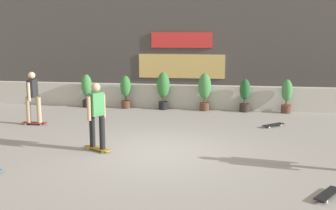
{
  "coord_description": "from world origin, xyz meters",
  "views": [
    {
      "loc": [
        1.72,
        -9.27,
        2.83
      ],
      "look_at": [
        0.0,
        1.5,
        0.9
      ],
      "focal_mm": 42.4,
      "sensor_mm": 36.0,
      "label": 1
    }
  ],
  "objects_px": {
    "skater_mid_plaza": "(97,114)",
    "skateboard_near_camera": "(328,194)",
    "potted_plant_2": "(163,88)",
    "skater_foreground": "(33,96)",
    "potted_plant_3": "(205,89)",
    "potted_plant_1": "(126,90)",
    "potted_plant_4": "(245,94)",
    "skateboard_aside": "(273,125)",
    "potted_plant_0": "(87,89)",
    "potted_plant_5": "(287,95)"
  },
  "relations": [
    {
      "from": "potted_plant_3",
      "to": "potted_plant_0",
      "type": "bearing_deg",
      "value": 180.0
    },
    {
      "from": "skater_foreground",
      "to": "skateboard_aside",
      "type": "xyz_separation_m",
      "value": [
        7.52,
        0.93,
        -0.88
      ]
    },
    {
      "from": "potted_plant_2",
      "to": "potted_plant_3",
      "type": "height_order",
      "value": "potted_plant_2"
    },
    {
      "from": "potted_plant_1",
      "to": "skateboard_aside",
      "type": "relative_size",
      "value": 1.75
    },
    {
      "from": "potted_plant_0",
      "to": "potted_plant_1",
      "type": "distance_m",
      "value": 1.59
    },
    {
      "from": "potted_plant_4",
      "to": "skater_foreground",
      "type": "bearing_deg",
      "value": -153.84
    },
    {
      "from": "potted_plant_4",
      "to": "skater_foreground",
      "type": "height_order",
      "value": "skater_foreground"
    },
    {
      "from": "potted_plant_2",
      "to": "potted_plant_4",
      "type": "relative_size",
      "value": 1.17
    },
    {
      "from": "potted_plant_0",
      "to": "potted_plant_4",
      "type": "bearing_deg",
      "value": 0.0
    },
    {
      "from": "potted_plant_0",
      "to": "skateboard_near_camera",
      "type": "relative_size",
      "value": 1.67
    },
    {
      "from": "potted_plant_2",
      "to": "skateboard_near_camera",
      "type": "bearing_deg",
      "value": -61.21
    },
    {
      "from": "potted_plant_1",
      "to": "potted_plant_4",
      "type": "relative_size",
      "value": 1.04
    },
    {
      "from": "potted_plant_3",
      "to": "skateboard_near_camera",
      "type": "xyz_separation_m",
      "value": [
        2.72,
        -7.83,
        -0.75
      ]
    },
    {
      "from": "potted_plant_5",
      "to": "skateboard_aside",
      "type": "bearing_deg",
      "value": -106.07
    },
    {
      "from": "skater_foreground",
      "to": "skateboard_aside",
      "type": "distance_m",
      "value": 7.63
    },
    {
      "from": "potted_plant_0",
      "to": "potted_plant_2",
      "type": "relative_size",
      "value": 0.9
    },
    {
      "from": "potted_plant_0",
      "to": "potted_plant_1",
      "type": "relative_size",
      "value": 1.02
    },
    {
      "from": "potted_plant_1",
      "to": "skateboard_near_camera",
      "type": "height_order",
      "value": "potted_plant_1"
    },
    {
      "from": "potted_plant_2",
      "to": "potted_plant_3",
      "type": "distance_m",
      "value": 1.58
    },
    {
      "from": "potted_plant_0",
      "to": "potted_plant_2",
      "type": "height_order",
      "value": "potted_plant_2"
    },
    {
      "from": "skateboard_near_camera",
      "to": "potted_plant_2",
      "type": "bearing_deg",
      "value": 118.79
    },
    {
      "from": "potted_plant_5",
      "to": "skateboard_near_camera",
      "type": "height_order",
      "value": "potted_plant_5"
    },
    {
      "from": "potted_plant_2",
      "to": "skater_foreground",
      "type": "bearing_deg",
      "value": -137.73
    },
    {
      "from": "potted_plant_3",
      "to": "skater_mid_plaza",
      "type": "height_order",
      "value": "skater_mid_plaza"
    },
    {
      "from": "potted_plant_2",
      "to": "potted_plant_3",
      "type": "relative_size",
      "value": 1.01
    },
    {
      "from": "potted_plant_2",
      "to": "skater_mid_plaza",
      "type": "relative_size",
      "value": 0.85
    },
    {
      "from": "potted_plant_3",
      "to": "skateboard_near_camera",
      "type": "distance_m",
      "value": 8.32
    },
    {
      "from": "potted_plant_5",
      "to": "skater_foreground",
      "type": "height_order",
      "value": "skater_foreground"
    },
    {
      "from": "potted_plant_5",
      "to": "skater_mid_plaza",
      "type": "bearing_deg",
      "value": -132.47
    },
    {
      "from": "potted_plant_1",
      "to": "potted_plant_3",
      "type": "height_order",
      "value": "potted_plant_3"
    },
    {
      "from": "skateboard_aside",
      "to": "potted_plant_5",
      "type": "bearing_deg",
      "value": 73.93
    },
    {
      "from": "skater_foreground",
      "to": "skater_mid_plaza",
      "type": "relative_size",
      "value": 1.0
    },
    {
      "from": "skater_mid_plaza",
      "to": "skateboard_aside",
      "type": "xyz_separation_m",
      "value": [
        4.57,
        3.38,
        -0.88
      ]
    },
    {
      "from": "potted_plant_1",
      "to": "potted_plant_0",
      "type": "bearing_deg",
      "value": 180.0
    },
    {
      "from": "potted_plant_4",
      "to": "potted_plant_2",
      "type": "bearing_deg",
      "value": -180.0
    },
    {
      "from": "skater_mid_plaza",
      "to": "potted_plant_5",
      "type": "bearing_deg",
      "value": 47.53
    },
    {
      "from": "potted_plant_2",
      "to": "skater_foreground",
      "type": "height_order",
      "value": "skater_foreground"
    },
    {
      "from": "potted_plant_1",
      "to": "potted_plant_3",
      "type": "xyz_separation_m",
      "value": [
        3.07,
        -0.0,
        0.11
      ]
    },
    {
      "from": "skater_foreground",
      "to": "potted_plant_1",
      "type": "bearing_deg",
      "value": 57.08
    },
    {
      "from": "skater_foreground",
      "to": "potted_plant_2",
      "type": "bearing_deg",
      "value": 42.27
    },
    {
      "from": "potted_plant_2",
      "to": "skateboard_aside",
      "type": "relative_size",
      "value": 1.97
    },
    {
      "from": "potted_plant_2",
      "to": "skateboard_aside",
      "type": "distance_m",
      "value": 4.62
    },
    {
      "from": "potted_plant_1",
      "to": "potted_plant_3",
      "type": "distance_m",
      "value": 3.07
    },
    {
      "from": "skateboard_aside",
      "to": "skateboard_near_camera",
      "type": "bearing_deg",
      "value": -85.82
    },
    {
      "from": "skater_mid_plaza",
      "to": "skateboard_near_camera",
      "type": "bearing_deg",
      "value": -22.87
    },
    {
      "from": "skater_foreground",
      "to": "skateboard_aside",
      "type": "bearing_deg",
      "value": 7.04
    },
    {
      "from": "potted_plant_0",
      "to": "skateboard_near_camera",
      "type": "distance_m",
      "value": 10.78
    },
    {
      "from": "potted_plant_2",
      "to": "skateboard_near_camera",
      "type": "xyz_separation_m",
      "value": [
        4.3,
        -7.83,
        -0.77
      ]
    },
    {
      "from": "skateboard_aside",
      "to": "skater_foreground",
      "type": "bearing_deg",
      "value": -172.96
    },
    {
      "from": "potted_plant_0",
      "to": "potted_plant_3",
      "type": "height_order",
      "value": "potted_plant_3"
    }
  ]
}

